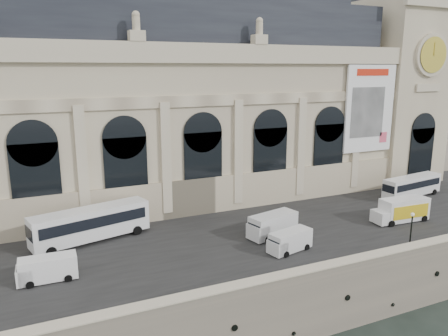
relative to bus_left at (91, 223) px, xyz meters
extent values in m
plane|color=black|center=(18.90, -18.33, -8.16)|extent=(260.00, 260.00, 0.00)
cube|color=gray|center=(18.90, 16.67, -5.16)|extent=(160.00, 70.00, 6.00)
cube|color=#2D2D2D|center=(18.90, -4.33, -2.13)|extent=(160.00, 24.00, 0.06)
cube|color=gray|center=(18.90, -17.73, -1.61)|extent=(160.00, 1.20, 1.10)
cube|color=beige|center=(18.90, -17.73, -1.01)|extent=(160.00, 1.40, 0.12)
cube|color=beige|center=(12.90, 12.67, 8.84)|extent=(68.00, 18.00, 22.00)
cube|color=beige|center=(12.90, 3.52, 0.34)|extent=(68.60, 0.40, 5.00)
cube|color=beige|center=(12.90, 3.37, 18.64)|extent=(69.00, 0.80, 2.40)
cube|color=beige|center=(12.90, 3.52, 12.84)|extent=(68.00, 0.30, 1.40)
cube|color=#242830|center=(12.90, 12.67, 22.84)|extent=(64.00, 15.00, 6.00)
cube|color=black|center=(-5.10, 3.49, 4.34)|extent=(5.20, 0.25, 9.00)
cylinder|color=black|center=(-5.10, 3.49, 8.84)|extent=(5.20, 0.25, 5.20)
cube|color=beige|center=(-0.10, 3.42, 5.84)|extent=(1.20, 0.50, 14.00)
cube|color=black|center=(4.90, 3.49, 4.34)|extent=(5.20, 0.25, 9.00)
cylinder|color=black|center=(4.90, 3.49, 8.84)|extent=(5.20, 0.25, 5.20)
cube|color=beige|center=(9.90, 3.42, 5.84)|extent=(1.20, 0.50, 14.00)
cube|color=black|center=(14.90, 3.49, 4.34)|extent=(5.20, 0.25, 9.00)
cylinder|color=black|center=(14.90, 3.49, 8.84)|extent=(5.20, 0.25, 5.20)
cube|color=beige|center=(19.90, 3.42, 5.84)|extent=(1.20, 0.50, 14.00)
cube|color=black|center=(24.90, 3.49, 4.34)|extent=(5.20, 0.25, 9.00)
cylinder|color=black|center=(24.90, 3.49, 8.84)|extent=(5.20, 0.25, 5.20)
cube|color=beige|center=(29.90, 3.42, 5.84)|extent=(1.20, 0.50, 14.00)
cube|color=black|center=(34.90, 3.49, 4.34)|extent=(5.20, 0.25, 9.00)
cylinder|color=black|center=(34.90, 3.49, 8.84)|extent=(5.20, 0.25, 5.20)
cube|color=beige|center=(39.90, 3.42, 5.84)|extent=(1.20, 0.50, 14.00)
cube|color=white|center=(41.90, 3.22, 10.84)|extent=(9.00, 0.35, 13.00)
cube|color=red|center=(41.90, 3.02, 16.24)|extent=(6.00, 0.06, 1.00)
cube|color=gray|center=(41.40, 3.02, 10.34)|extent=(6.20, 0.06, 7.50)
cube|color=#DC4D68|center=(44.90, 3.02, 6.34)|extent=(1.40, 0.06, 1.60)
cube|color=beige|center=(52.90, 9.67, 12.84)|extent=(12.00, 14.00, 30.00)
cube|color=beige|center=(52.90, 2.37, 26.84)|extent=(13.00, 0.80, 2.00)
cylinder|color=beige|center=(52.90, 2.42, 18.84)|extent=(6.60, 0.50, 6.60)
cylinder|color=black|center=(52.90, 2.12, 18.84)|extent=(5.40, 0.15, 5.40)
cylinder|color=gold|center=(52.90, 2.05, 18.84)|extent=(5.50, 0.06, 5.50)
cube|color=gold|center=(52.90, 1.97, 19.74)|extent=(0.14, 0.05, 2.00)
cube|color=gold|center=(53.50, 1.97, 18.84)|extent=(1.40, 0.05, 0.14)
cube|color=black|center=(52.90, 2.52, 3.34)|extent=(5.00, 0.25, 8.00)
cube|color=white|center=(0.01, 0.00, 0.01)|extent=(13.32, 5.77, 3.37)
cube|color=black|center=(-6.34, -1.57, 0.34)|extent=(0.68, 2.45, 1.31)
cube|color=black|center=(0.35, -1.36, 0.45)|extent=(11.63, 2.95, 1.20)
cube|color=black|center=(-0.32, 1.36, 0.45)|extent=(11.63, 2.95, 1.20)
cylinder|color=black|center=(-4.41, -2.49, -1.62)|extent=(1.13, 0.58, 1.09)
cylinder|color=black|center=(-5.06, 0.15, -1.62)|extent=(1.13, 0.58, 1.09)
cylinder|color=black|center=(5.09, -0.14, -1.62)|extent=(1.13, 0.58, 1.09)
cylinder|color=black|center=(4.44, 2.50, -1.62)|extent=(1.13, 0.58, 1.09)
cube|color=white|center=(46.38, -2.06, -0.36)|extent=(11.00, 3.57, 2.79)
cube|color=black|center=(41.00, -2.73, -0.09)|extent=(0.34, 2.06, 1.08)
cube|color=black|center=(46.53, -3.22, 0.00)|extent=(9.84, 1.30, 0.99)
cube|color=black|center=(46.24, -0.90, 0.00)|extent=(9.84, 1.30, 0.99)
cylinder|color=black|center=(42.50, -3.68, -1.71)|extent=(0.93, 0.38, 0.90)
cylinder|color=black|center=(42.22, -1.45, -1.71)|extent=(0.93, 0.38, 0.90)
cylinder|color=black|center=(50.54, -2.68, -1.71)|extent=(0.93, 0.38, 0.90)
cylinder|color=black|center=(50.26, -0.44, -1.71)|extent=(0.93, 0.38, 0.90)
cube|color=white|center=(-4.93, -7.92, -0.91)|extent=(5.05, 2.10, 2.13)
cube|color=white|center=(-6.93, -7.86, -1.24)|extent=(1.46, 1.99, 1.48)
cube|color=black|center=(-7.44, -7.84, -0.73)|extent=(0.11, 1.67, 0.74)
cylinder|color=black|center=(-6.56, -8.84, -1.81)|extent=(0.71, 0.25, 0.70)
cylinder|color=black|center=(-6.50, -6.90, -1.81)|extent=(0.71, 0.25, 0.70)
cylinder|color=black|center=(-3.36, -8.94, -1.81)|extent=(0.71, 0.25, 0.70)
cylinder|color=black|center=(-3.30, -7.00, -1.81)|extent=(0.71, 0.25, 0.70)
cube|color=silver|center=(18.81, -11.42, -0.95)|extent=(5.16, 2.93, 2.07)
cube|color=silver|center=(16.92, -11.86, -1.26)|extent=(1.75, 2.15, 1.44)
cube|color=black|center=(16.43, -11.97, -0.77)|extent=(0.42, 1.59, 0.72)
cylinder|color=black|center=(17.51, -12.69, -1.82)|extent=(0.72, 0.37, 0.68)
cylinder|color=black|center=(17.09, -10.85, -1.82)|extent=(0.72, 0.37, 0.68)
cylinder|color=black|center=(20.54, -11.99, -1.82)|extent=(0.72, 0.37, 0.68)
cylinder|color=black|center=(20.11, -10.15, -1.82)|extent=(0.72, 0.37, 0.68)
cube|color=silver|center=(19.27, -7.08, -0.70)|extent=(6.21, 3.54, 2.49)
cube|color=silver|center=(16.99, -7.61, -1.08)|extent=(2.11, 2.59, 1.73)
cube|color=black|center=(16.40, -7.75, -0.48)|extent=(0.50, 1.91, 0.87)
cylinder|color=black|center=(17.70, -8.62, -1.75)|extent=(0.86, 0.45, 0.82)
cylinder|color=black|center=(17.19, -6.40, -1.75)|extent=(0.86, 0.45, 0.82)
cylinder|color=black|center=(21.35, -7.77, -1.75)|extent=(0.86, 0.45, 0.82)
cylinder|color=black|center=(20.84, -5.55, -1.75)|extent=(0.86, 0.45, 0.82)
cube|color=white|center=(37.03, -9.45, -0.56)|extent=(6.34, 2.73, 2.80)
cube|color=gold|center=(36.97, -10.67, -0.56)|extent=(5.38, 0.37, 1.66)
cube|color=red|center=(36.97, -10.67, -0.56)|extent=(3.11, 0.22, 0.62)
cube|color=white|center=(33.52, -9.24, -1.18)|extent=(1.79, 2.37, 1.55)
cylinder|color=black|center=(34.07, -10.47, -1.75)|extent=(0.84, 0.34, 0.83)
cylinder|color=black|center=(34.21, -8.09, -1.75)|extent=(0.84, 0.34, 0.83)
cylinder|color=black|center=(39.24, -10.76, -1.75)|extent=(0.84, 0.34, 0.83)
cylinder|color=black|center=(39.38, -8.39, -1.75)|extent=(0.84, 0.34, 0.83)
cylinder|color=black|center=(31.02, -16.10, -1.98)|extent=(0.41, 0.41, 0.37)
cylinder|color=black|center=(31.02, -16.10, -0.30)|extent=(0.15, 0.15, 3.72)
sphere|color=beige|center=(31.02, -16.10, 1.65)|extent=(0.41, 0.41, 0.41)
camera|label=1|loc=(-5.54, -47.91, 16.85)|focal=35.00mm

